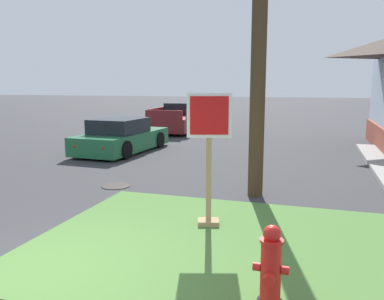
# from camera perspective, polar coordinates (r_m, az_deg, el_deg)

# --- Properties ---
(ground_plane) EXTENTS (160.00, 160.00, 0.00)m
(ground_plane) POSITION_cam_1_polar(r_m,az_deg,el_deg) (5.67, -21.07, -16.86)
(ground_plane) COLOR #333335
(grass_corner_patch) EXTENTS (5.63, 4.53, 0.08)m
(grass_corner_patch) POSITION_cam_1_polar(r_m,az_deg,el_deg) (6.18, 3.94, -13.62)
(grass_corner_patch) COLOR #477033
(grass_corner_patch) RESTS_ON ground
(fire_hydrant) EXTENTS (0.38, 0.34, 0.92)m
(fire_hydrant) POSITION_cam_1_polar(r_m,az_deg,el_deg) (4.46, 11.27, -16.48)
(fire_hydrant) COLOR black
(fire_hydrant) RESTS_ON grass_corner_patch
(stop_sign) EXTENTS (0.71, 0.37, 2.24)m
(stop_sign) POSITION_cam_1_polar(r_m,az_deg,el_deg) (6.62, 2.44, -1.70)
(stop_sign) COLOR #A3845B
(stop_sign) RESTS_ON grass_corner_patch
(manhole_cover) EXTENTS (0.70, 0.70, 0.02)m
(manhole_cover) POSITION_cam_1_polar(r_m,az_deg,el_deg) (9.90, -10.90, -5.11)
(manhole_cover) COLOR black
(manhole_cover) RESTS_ON ground
(parked_sedan_green) EXTENTS (2.14, 4.35, 1.25)m
(parked_sedan_green) POSITION_cam_1_polar(r_m,az_deg,el_deg) (14.89, -10.10, 1.83)
(parked_sedan_green) COLOR #1E6038
(parked_sedan_green) RESTS_ON ground
(pickup_truck_maroon) EXTENTS (2.38, 5.42, 1.48)m
(pickup_truck_maroon) POSITION_cam_1_polar(r_m,az_deg,el_deg) (21.44, -1.79, 4.42)
(pickup_truck_maroon) COLOR maroon
(pickup_truck_maroon) RESTS_ON ground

